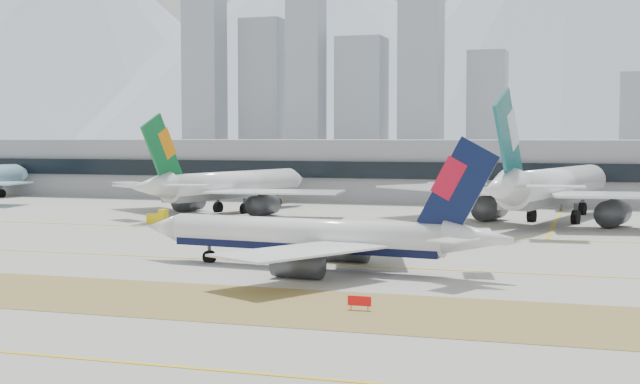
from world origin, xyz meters
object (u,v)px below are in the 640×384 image
(widebody_cathay, at_px, (552,189))
(widebody_eva, at_px, (228,187))
(taxiing_airliner, at_px, (317,237))
(terminal, at_px, (423,169))

(widebody_cathay, bearing_deg, widebody_eva, 102.35)
(taxiing_airliner, distance_m, widebody_cathay, 70.95)
(taxiing_airliner, height_order, terminal, taxiing_airliner)
(taxiing_airliner, height_order, widebody_eva, widebody_eva)
(taxiing_airliner, xyz_separation_m, widebody_cathay, (23.87, 66.77, 2.47))
(widebody_eva, distance_m, widebody_cathay, 65.04)
(widebody_eva, xyz_separation_m, widebody_cathay, (64.99, -2.36, 0.91))
(taxiing_airliner, distance_m, terminal, 124.61)
(widebody_eva, xyz_separation_m, terminal, (30.21, 54.95, 2.06))
(taxiing_airliner, height_order, widebody_cathay, widebody_cathay)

